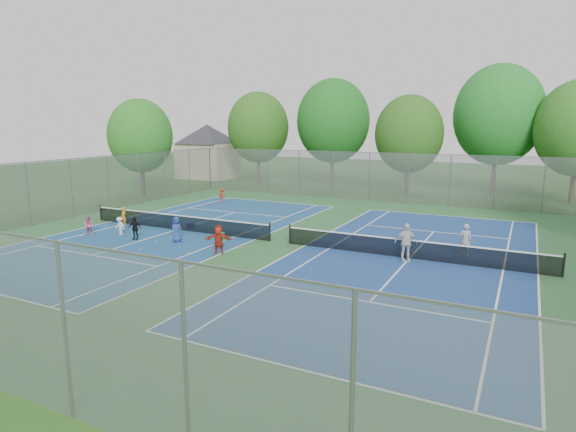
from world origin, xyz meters
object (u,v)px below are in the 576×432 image
object	(u,v)px
net_left	(177,223)
instructor	(465,240)
net_right	(410,250)
ball_hopper	(222,237)
ball_crate	(191,226)

from	to	relation	value
net_left	instructor	bearing A→B (deg)	5.62
net_right	ball_hopper	distance (m)	10.07
instructor	ball_crate	bearing A→B (deg)	5.96
net_left	net_right	bearing A→B (deg)	0.00
ball_hopper	ball_crate	bearing A→B (deg)	151.83
ball_crate	instructor	xyz separation A→B (m)	(15.90, 0.82, 0.65)
net_left	ball_crate	xyz separation A→B (m)	(0.39, 0.79, -0.29)
net_right	ball_hopper	xyz separation A→B (m)	(-10.00, -1.15, -0.21)
net_right	instructor	world-z (taller)	instructor
ball_crate	ball_hopper	world-z (taller)	ball_hopper
net_right	ball_hopper	bearing A→B (deg)	-173.46
ball_crate	instructor	distance (m)	15.93
net_right	instructor	distance (m)	2.81
net_left	instructor	distance (m)	16.37
ball_crate	instructor	size ratio (longest dim) A/B	0.23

